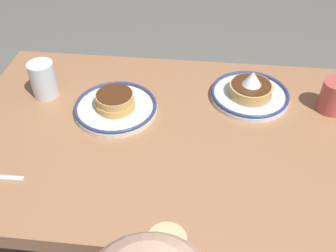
{
  "coord_description": "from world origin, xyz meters",
  "views": [
    {
      "loc": [
        -0.04,
        0.84,
        1.5
      ],
      "look_at": [
        0.05,
        0.01,
        0.77
      ],
      "focal_mm": 41.99,
      "sensor_mm": 36.0,
      "label": 1
    }
  ],
  "objects": [
    {
      "name": "dining_table",
      "position": [
        0.0,
        0.0,
        0.62
      ],
      "size": [
        1.3,
        0.78,
        0.74
      ],
      "color": "#9E6A47",
      "rests_on": "ground_plane"
    },
    {
      "name": "plate_near_main",
      "position": [
        0.22,
        -0.08,
        0.76
      ],
      "size": [
        0.25,
        0.25,
        0.06
      ],
      "color": "silver",
      "rests_on": "dining_table"
    },
    {
      "name": "plate_center_pancakes",
      "position": [
        -0.19,
        -0.19,
        0.76
      ],
      "size": [
        0.25,
        0.25,
        0.1
      ],
      "color": "white",
      "rests_on": "dining_table"
    },
    {
      "name": "coffee_mug",
      "position": [
        -0.44,
        -0.15,
        0.79
      ],
      "size": [
        0.11,
        0.08,
        0.1
      ],
      "color": "#BF4C47",
      "rests_on": "dining_table"
    },
    {
      "name": "drinking_glass",
      "position": [
        0.46,
        -0.13,
        0.79
      ],
      "size": [
        0.08,
        0.08,
        0.12
      ],
      "color": "silver",
      "rests_on": "dining_table"
    }
  ]
}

